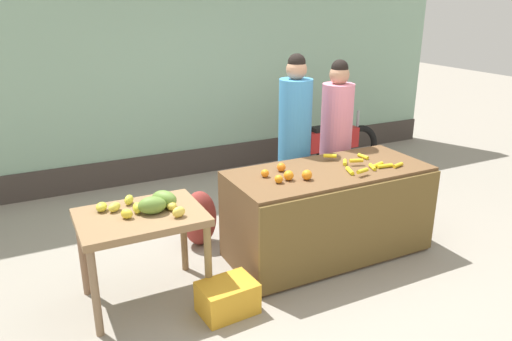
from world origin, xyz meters
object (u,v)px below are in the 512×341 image
Objects in this scene: produce_crate at (227,298)px; vendor_woman_blue_shirt at (294,143)px; produce_sack at (200,218)px; vendor_woman_pink_shirt at (336,142)px; parked_motorcycle at (331,146)px.

vendor_woman_blue_shirt is at bearing 41.80° from produce_crate.
vendor_woman_pink_shirt is at bearing -1.92° from produce_sack.
vendor_woman_blue_shirt is 4.22× the size of produce_crate.
vendor_woman_pink_shirt is at bearing -1.19° from vendor_woman_blue_shirt.
parked_motorcycle is (1.34, 1.20, -0.54)m from vendor_woman_blue_shirt.
vendor_woman_blue_shirt reaches higher than parked_motorcycle.
produce_sack is (0.21, 1.18, 0.16)m from produce_crate.
produce_sack is (-2.39, -1.16, -0.12)m from parked_motorcycle.
parked_motorcycle is 3.51m from produce_crate.
produce_crate is at bearing -138.20° from vendor_woman_blue_shirt.
produce_crate is 0.77× the size of produce_sack.
parked_motorcycle is 2.81× the size of produce_sack.
vendor_woman_blue_shirt is 0.52m from vendor_woman_pink_shirt.
vendor_woman_pink_shirt reaches higher than produce_crate.
produce_crate is at bearing -100.10° from produce_sack.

